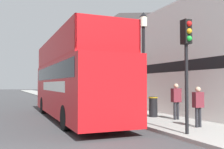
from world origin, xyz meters
The scene contains 11 objects.
sidewalk centered at (7.60, 18.00, 0.07)m, with size 3.31×108.00×0.14m.
brick_terrace_rear centered at (12.26, 19.12, 4.76)m, with size 6.00×17.39×9.52m.
tour_bus centered at (4.11, 7.40, 1.90)m, with size 2.73×11.08×4.24m.
parked_car_ahead_of_bus centered at (4.83, 14.75, 0.73)m, with size 1.87×4.59×1.56m.
pedestrian_nearest centered at (7.73, 1.97, 1.11)m, with size 0.42×0.23×1.61m.
pedestrian_second centered at (8.33, 4.16, 1.18)m, with size 0.45×0.25×1.73m.
traffic_signal centered at (6.40, 1.02, 3.02)m, with size 0.28×0.42×3.94m.
lamp_post_nearest centered at (6.39, 3.92, 3.53)m, with size 0.35×0.35×4.95m.
lamp_post_second centered at (6.37, 12.89, 3.47)m, with size 0.35×0.35×4.85m.
lamp_post_third centered at (6.65, 21.86, 3.60)m, with size 0.35×0.35×5.06m.
litter_bin centered at (7.88, 5.50, 0.70)m, with size 0.48×0.48×1.05m.
Camera 1 is at (0.45, -6.22, 1.85)m, focal length 42.00 mm.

